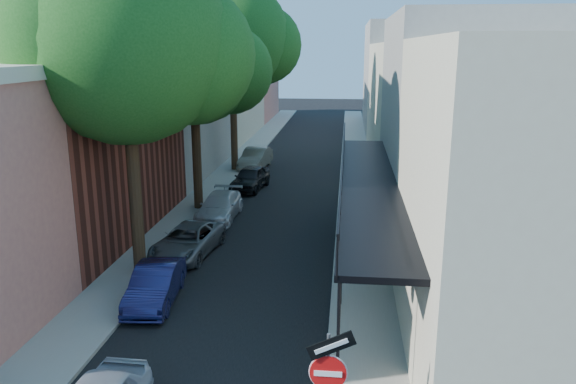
% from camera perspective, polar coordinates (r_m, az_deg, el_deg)
% --- Properties ---
extents(road_surface, '(6.00, 64.00, 0.01)m').
position_cam_1_polar(road_surface, '(38.85, 0.98, 2.98)').
color(road_surface, black).
rests_on(road_surface, ground).
extents(sidewalk_left, '(2.00, 64.00, 0.12)m').
position_cam_1_polar(sidewalk_left, '(39.39, -4.84, 3.17)').
color(sidewalk_left, gray).
rests_on(sidewalk_left, ground).
extents(sidewalk_right, '(2.00, 64.00, 0.12)m').
position_cam_1_polar(sidewalk_right, '(38.70, 6.89, 2.91)').
color(sidewalk_right, gray).
rests_on(sidewalk_right, ground).
extents(buildings_left, '(10.10, 59.10, 12.00)m').
position_cam_1_polar(buildings_left, '(38.91, -13.15, 9.97)').
color(buildings_left, tan).
rests_on(buildings_left, ground).
extents(buildings_right, '(9.80, 55.00, 10.00)m').
position_cam_1_polar(buildings_right, '(37.97, 14.75, 8.99)').
color(buildings_right, beige).
rests_on(buildings_right, ground).
extents(sign_post, '(0.89, 0.17, 2.99)m').
position_cam_1_polar(sign_post, '(10.58, 4.13, -18.35)').
color(sign_post, '#595B60').
rests_on(sign_post, ground).
extents(oak_near, '(7.48, 6.80, 11.42)m').
position_cam_1_polar(oak_near, '(19.39, -14.75, 14.37)').
color(oak_near, '#2F2212').
rests_on(oak_near, ground).
extents(oak_mid, '(6.60, 6.00, 10.20)m').
position_cam_1_polar(oak_mid, '(27.02, -8.70, 12.84)').
color(oak_mid, '#2F2212').
rests_on(oak_mid, ground).
extents(oak_far, '(7.70, 7.00, 11.90)m').
position_cam_1_polar(oak_far, '(35.82, -4.92, 15.24)').
color(oak_far, '#2F2212').
rests_on(oak_far, ground).
extents(parked_car_b, '(1.55, 3.68, 1.18)m').
position_cam_1_polar(parked_car_b, '(18.19, -13.33, -9.15)').
color(parked_car_b, '#161847').
rests_on(parked_car_b, ground).
extents(parked_car_c, '(2.37, 4.29, 1.14)m').
position_cam_1_polar(parked_car_c, '(21.90, -10.15, -4.92)').
color(parked_car_c, slate).
rests_on(parked_car_c, ground).
extents(parked_car_d, '(1.71, 4.09, 1.18)m').
position_cam_1_polar(parked_car_d, '(26.25, -6.96, -1.47)').
color(parked_car_d, silver).
rests_on(parked_car_d, ground).
extents(parked_car_e, '(2.03, 3.97, 1.30)m').
position_cam_1_polar(parked_car_e, '(31.54, -3.86, 1.43)').
color(parked_car_e, black).
rests_on(parked_car_e, ground).
extents(parked_car_f, '(1.83, 4.21, 1.35)m').
position_cam_1_polar(parked_car_f, '(37.03, -3.32, 3.44)').
color(parked_car_f, gray).
rests_on(parked_car_f, ground).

